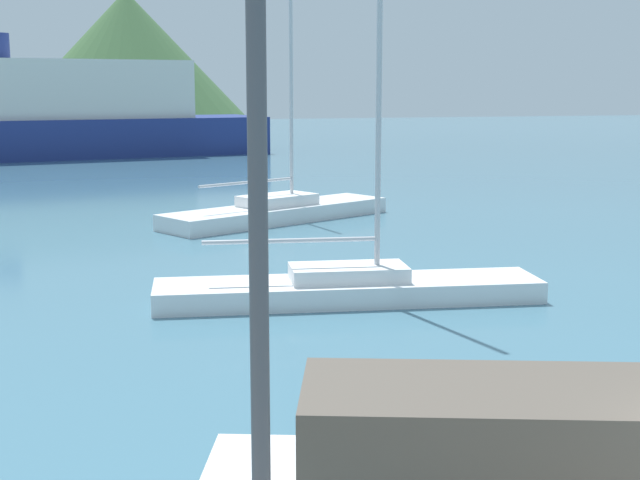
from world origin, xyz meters
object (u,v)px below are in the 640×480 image
object	(u,v)px
sailboat_middle	(349,285)
sailboat_outer	(278,210)
ferry_distant	(0,116)
streetlamp	(256,36)

from	to	relation	value
sailboat_middle	sailboat_outer	world-z (taller)	sailboat_middle
sailboat_outer	ferry_distant	distance (m)	32.83
sailboat_middle	sailboat_outer	bearing A→B (deg)	92.03
sailboat_middle	sailboat_outer	size ratio (longest dim) A/B	1.13
streetlamp	ferry_distant	xyz separation A→B (m)	(-4.68, 55.43, -2.13)
streetlamp	sailboat_outer	distance (m)	25.61
sailboat_middle	ferry_distant	world-z (taller)	sailboat_middle
ferry_distant	sailboat_outer	bearing A→B (deg)	-80.33
sailboat_middle	ferry_distant	xyz separation A→B (m)	(-9.42, 42.75, 2.39)
streetlamp	sailboat_middle	world-z (taller)	sailboat_middle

